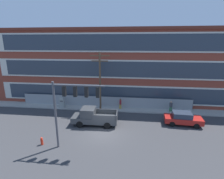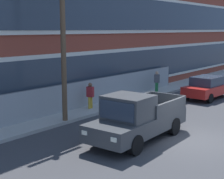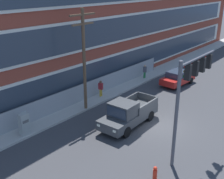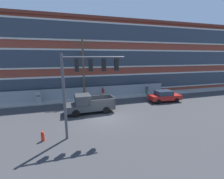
{
  "view_description": "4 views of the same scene",
  "coord_description": "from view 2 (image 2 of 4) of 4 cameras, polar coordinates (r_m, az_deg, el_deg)",
  "views": [
    {
      "loc": [
        3.0,
        -17.03,
        9.64
      ],
      "look_at": [
        0.27,
        5.47,
        3.48
      ],
      "focal_mm": 28.0,
      "sensor_mm": 36.0,
      "label": 1
    },
    {
      "loc": [
        -13.33,
        -6.18,
        4.77
      ],
      "look_at": [
        -0.89,
        3.71,
        1.96
      ],
      "focal_mm": 55.0,
      "sensor_mm": 36.0,
      "label": 2
    },
    {
      "loc": [
        -16.91,
        -9.23,
        10.14
      ],
      "look_at": [
        -2.92,
        2.25,
        3.24
      ],
      "focal_mm": 45.0,
      "sensor_mm": 36.0,
      "label": 3
    },
    {
      "loc": [
        -3.43,
        -14.06,
        6.14
      ],
      "look_at": [
        1.29,
        2.2,
        2.4
      ],
      "focal_mm": 24.0,
      "sensor_mm": 36.0,
      "label": 4
    }
  ],
  "objects": [
    {
      "name": "ground_plane",
      "position": [
        15.45,
        13.05,
        -8.23
      ],
      "size": [
        160.0,
        160.0,
        0.0
      ],
      "primitive_type": "plane",
      "color": "#38383A"
    },
    {
      "name": "chain_link_fence",
      "position": [
        18.84,
        -10.14,
        -2.02
      ],
      "size": [
        25.75,
        0.06,
        1.75
      ],
      "color": "gray",
      "rests_on": "ground"
    },
    {
      "name": "pedestrian_near_cabinet",
      "position": [
        20.11,
        -3.63,
        -0.88
      ],
      "size": [
        0.32,
        0.44,
        1.69
      ],
      "color": "#B7932D",
      "rests_on": "ground"
    },
    {
      "name": "pedestrian_by_fence",
      "position": [
        25.67,
        7.45,
        1.43
      ],
      "size": [
        0.43,
        0.46,
        1.69
      ],
      "color": "#236B38",
      "rests_on": "ground"
    },
    {
      "name": "brick_mill_building",
      "position": [
        28.83,
        -4.06,
        12.15
      ],
      "size": [
        56.35,
        10.63,
        11.69
      ],
      "color": "brown",
      "rests_on": "ground"
    },
    {
      "name": "utility_pole_near_corner",
      "position": [
        17.19,
        -8.15,
        9.64
      ],
      "size": [
        2.65,
        0.26,
        8.39
      ],
      "color": "brown",
      "rests_on": "ground"
    },
    {
      "name": "sidewalk_building_side",
      "position": [
        19.43,
        -6.38,
        -4.01
      ],
      "size": [
        80.0,
        2.15,
        0.16
      ],
      "primitive_type": "cube",
      "color": "#9E9B93",
      "rests_on": "ground"
    },
    {
      "name": "pickup_truck_dark_grey",
      "position": [
        14.79,
        4.08,
        -4.87
      ],
      "size": [
        5.49,
        2.2,
        2.09
      ],
      "color": "#383A3D",
      "rests_on": "ground"
    },
    {
      "name": "sedan_red",
      "position": [
        24.65,
        15.61,
        0.37
      ],
      "size": [
        4.43,
        2.08,
        1.56
      ],
      "color": "#AD1E19",
      "rests_on": "ground"
    }
  ]
}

